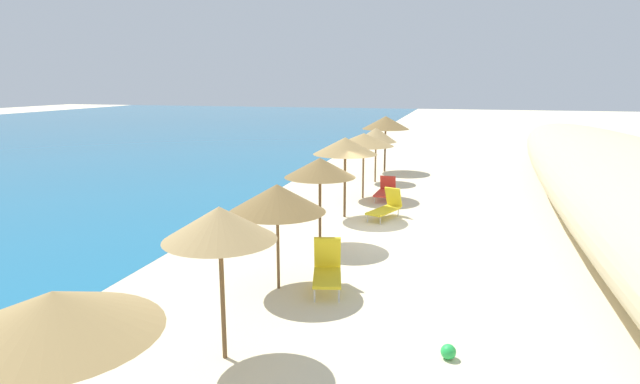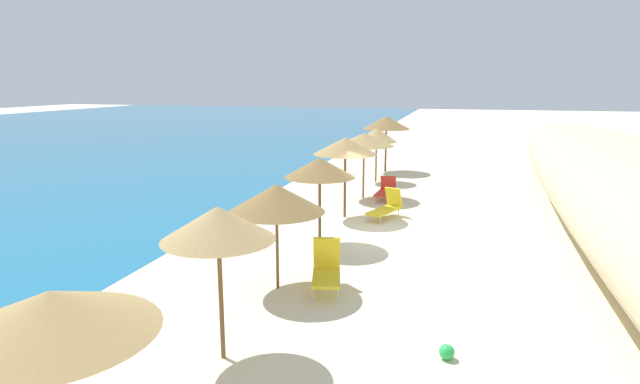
{
  "view_description": "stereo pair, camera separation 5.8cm",
  "coord_description": "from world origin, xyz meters",
  "px_view_note": "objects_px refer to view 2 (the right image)",
  "views": [
    {
      "loc": [
        -15.85,
        -2.44,
        4.78
      ],
      "look_at": [
        0.42,
        2.0,
        1.2
      ],
      "focal_mm": 29.24,
      "sensor_mm": 36.0,
      "label": 1
    },
    {
      "loc": [
        -15.83,
        -2.49,
        4.78
      ],
      "look_at": [
        0.42,
        2.0,
        1.2
      ],
      "focal_mm": 29.24,
      "sensor_mm": 36.0,
      "label": 2
    }
  ],
  "objects_px": {
    "beach_ball": "(447,352)",
    "lounge_chair_1": "(326,269)",
    "beach_umbrella_3": "(320,168)",
    "beach_umbrella_0": "(51,313)",
    "lounge_chair_0": "(386,190)",
    "beach_umbrella_1": "(218,224)",
    "lounge_chair_2": "(386,207)",
    "beach_umbrella_5": "(364,140)",
    "beach_umbrella_2": "(276,198)",
    "beach_umbrella_7": "(386,123)",
    "beach_umbrella_6": "(377,135)",
    "beach_umbrella_4": "(345,146)"
  },
  "relations": [
    {
      "from": "beach_ball",
      "to": "lounge_chair_1",
      "type": "bearing_deg",
      "value": 48.95
    },
    {
      "from": "beach_umbrella_3",
      "to": "beach_umbrella_0",
      "type": "bearing_deg",
      "value": 177.94
    },
    {
      "from": "lounge_chair_0",
      "to": "beach_umbrella_3",
      "type": "bearing_deg",
      "value": 84.51
    },
    {
      "from": "beach_umbrella_1",
      "to": "lounge_chair_2",
      "type": "xyz_separation_m",
      "value": [
        10.35,
        -1.37,
        -2.03
      ]
    },
    {
      "from": "beach_umbrella_5",
      "to": "beach_umbrella_2",
      "type": "bearing_deg",
      "value": 179.38
    },
    {
      "from": "beach_umbrella_7",
      "to": "lounge_chair_1",
      "type": "relative_size",
      "value": 2.04
    },
    {
      "from": "beach_umbrella_0",
      "to": "beach_ball",
      "type": "height_order",
      "value": "beach_umbrella_0"
    },
    {
      "from": "lounge_chair_0",
      "to": "lounge_chair_2",
      "type": "height_order",
      "value": "lounge_chair_2"
    },
    {
      "from": "beach_umbrella_3",
      "to": "beach_umbrella_6",
      "type": "bearing_deg",
      "value": 0.24
    },
    {
      "from": "beach_umbrella_0",
      "to": "beach_umbrella_6",
      "type": "height_order",
      "value": "beach_umbrella_6"
    },
    {
      "from": "beach_umbrella_7",
      "to": "beach_ball",
      "type": "bearing_deg",
      "value": -168.41
    },
    {
      "from": "beach_umbrella_2",
      "to": "beach_ball",
      "type": "xyz_separation_m",
      "value": [
        -2.24,
        -3.96,
        -2.04
      ]
    },
    {
      "from": "lounge_chair_0",
      "to": "beach_umbrella_5",
      "type": "bearing_deg",
      "value": 1.84
    },
    {
      "from": "beach_umbrella_5",
      "to": "lounge_chair_2",
      "type": "xyz_separation_m",
      "value": [
        -3.03,
        -1.42,
        -2.03
      ]
    },
    {
      "from": "beach_umbrella_0",
      "to": "beach_umbrella_7",
      "type": "distance_m",
      "value": 23.43
    },
    {
      "from": "lounge_chair_2",
      "to": "beach_umbrella_5",
      "type": "bearing_deg",
      "value": -44.53
    },
    {
      "from": "beach_umbrella_0",
      "to": "beach_umbrella_6",
      "type": "relative_size",
      "value": 0.95
    },
    {
      "from": "beach_umbrella_2",
      "to": "beach_umbrella_6",
      "type": "relative_size",
      "value": 0.95
    },
    {
      "from": "beach_umbrella_4",
      "to": "lounge_chair_1",
      "type": "distance_m",
      "value": 7.06
    },
    {
      "from": "lounge_chair_0",
      "to": "lounge_chair_1",
      "type": "height_order",
      "value": "lounge_chair_1"
    },
    {
      "from": "beach_umbrella_1",
      "to": "lounge_chair_1",
      "type": "height_order",
      "value": "beach_umbrella_1"
    },
    {
      "from": "beach_umbrella_5",
      "to": "lounge_chair_0",
      "type": "distance_m",
      "value": 2.28
    },
    {
      "from": "beach_umbrella_1",
      "to": "beach_umbrella_2",
      "type": "distance_m",
      "value": 3.25
    },
    {
      "from": "beach_umbrella_7",
      "to": "lounge_chair_2",
      "type": "height_order",
      "value": "beach_umbrella_7"
    },
    {
      "from": "beach_umbrella_0",
      "to": "beach_umbrella_1",
      "type": "distance_m",
      "value": 3.28
    },
    {
      "from": "beach_umbrella_4",
      "to": "lounge_chair_2",
      "type": "bearing_deg",
      "value": -81.65
    },
    {
      "from": "beach_umbrella_7",
      "to": "beach_umbrella_6",
      "type": "bearing_deg",
      "value": 179.91
    },
    {
      "from": "beach_umbrella_5",
      "to": "beach_umbrella_6",
      "type": "distance_m",
      "value": 3.69
    },
    {
      "from": "beach_umbrella_6",
      "to": "lounge_chair_1",
      "type": "height_order",
      "value": "beach_umbrella_6"
    },
    {
      "from": "beach_umbrella_4",
      "to": "lounge_chair_2",
      "type": "xyz_separation_m",
      "value": [
        0.22,
        -1.47,
        -2.15
      ]
    },
    {
      "from": "beach_umbrella_6",
      "to": "lounge_chair_1",
      "type": "xyz_separation_m",
      "value": [
        -13.6,
        -1.1,
        -1.78
      ]
    },
    {
      "from": "lounge_chair_0",
      "to": "lounge_chair_2",
      "type": "relative_size",
      "value": 0.9
    },
    {
      "from": "lounge_chair_0",
      "to": "beach_umbrella_7",
      "type": "bearing_deg",
      "value": -78.45
    },
    {
      "from": "beach_umbrella_6",
      "to": "beach_umbrella_4",
      "type": "bearing_deg",
      "value": -179.77
    },
    {
      "from": "beach_umbrella_2",
      "to": "beach_umbrella_3",
      "type": "distance_m",
      "value": 3.48
    },
    {
      "from": "beach_ball",
      "to": "beach_umbrella_5",
      "type": "bearing_deg",
      "value": 17.29
    },
    {
      "from": "beach_umbrella_6",
      "to": "beach_umbrella_7",
      "type": "height_order",
      "value": "beach_umbrella_7"
    },
    {
      "from": "beach_umbrella_2",
      "to": "beach_umbrella_3",
      "type": "xyz_separation_m",
      "value": [
        3.47,
        -0.07,
        0.16
      ]
    },
    {
      "from": "beach_umbrella_2",
      "to": "beach_umbrella_5",
      "type": "height_order",
      "value": "beach_umbrella_5"
    },
    {
      "from": "beach_umbrella_5",
      "to": "beach_umbrella_7",
      "type": "relative_size",
      "value": 0.91
    },
    {
      "from": "beach_umbrella_4",
      "to": "beach_umbrella_6",
      "type": "distance_m",
      "value": 6.94
    },
    {
      "from": "beach_umbrella_0",
      "to": "beach_umbrella_1",
      "type": "bearing_deg",
      "value": -7.79
    },
    {
      "from": "beach_umbrella_5",
      "to": "beach_umbrella_0",
      "type": "bearing_deg",
      "value": 178.62
    },
    {
      "from": "lounge_chair_0",
      "to": "beach_ball",
      "type": "relative_size",
      "value": 5.8
    },
    {
      "from": "beach_umbrella_0",
      "to": "beach_umbrella_4",
      "type": "height_order",
      "value": "beach_umbrella_4"
    },
    {
      "from": "beach_umbrella_0",
      "to": "lounge_chair_0",
      "type": "distance_m",
      "value": 16.76
    },
    {
      "from": "beach_umbrella_5",
      "to": "beach_umbrella_6",
      "type": "xyz_separation_m",
      "value": [
        3.68,
        0.09,
        -0.16
      ]
    },
    {
      "from": "beach_umbrella_6",
      "to": "lounge_chair_2",
      "type": "distance_m",
      "value": 7.13
    },
    {
      "from": "beach_umbrella_2",
      "to": "beach_umbrella_1",
      "type": "bearing_deg",
      "value": -177.3
    },
    {
      "from": "beach_umbrella_1",
      "to": "beach_umbrella_3",
      "type": "xyz_separation_m",
      "value": [
        6.71,
        0.09,
        -0.12
      ]
    }
  ]
}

